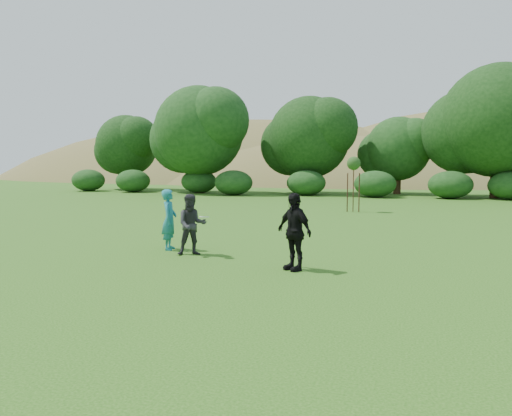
{
  "coord_description": "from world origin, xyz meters",
  "views": [
    {
      "loc": [
        4.87,
        -11.7,
        2.47
      ],
      "look_at": [
        0.0,
        3.0,
        1.1
      ],
      "focal_mm": 35.0,
      "sensor_mm": 36.0,
      "label": 1
    }
  ],
  "objects_px": {
    "player_teal": "(169,220)",
    "sapling": "(354,165)",
    "player_black": "(294,232)",
    "player_grey": "(192,225)"
  },
  "relations": [
    {
      "from": "player_grey",
      "to": "sapling",
      "type": "bearing_deg",
      "value": 49.52
    },
    {
      "from": "player_teal",
      "to": "player_black",
      "type": "relative_size",
      "value": 0.96
    },
    {
      "from": "player_black",
      "to": "player_grey",
      "type": "bearing_deg",
      "value": -164.23
    },
    {
      "from": "player_teal",
      "to": "sapling",
      "type": "relative_size",
      "value": 0.61
    },
    {
      "from": "sapling",
      "to": "player_black",
      "type": "bearing_deg",
      "value": -87.93
    },
    {
      "from": "sapling",
      "to": "player_teal",
      "type": "bearing_deg",
      "value": -105.1
    },
    {
      "from": "player_black",
      "to": "player_teal",
      "type": "bearing_deg",
      "value": -167.35
    },
    {
      "from": "player_black",
      "to": "sapling",
      "type": "bearing_deg",
      "value": 125.95
    },
    {
      "from": "player_grey",
      "to": "player_black",
      "type": "bearing_deg",
      "value": -48.01
    },
    {
      "from": "player_grey",
      "to": "player_black",
      "type": "relative_size",
      "value": 0.92
    }
  ]
}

